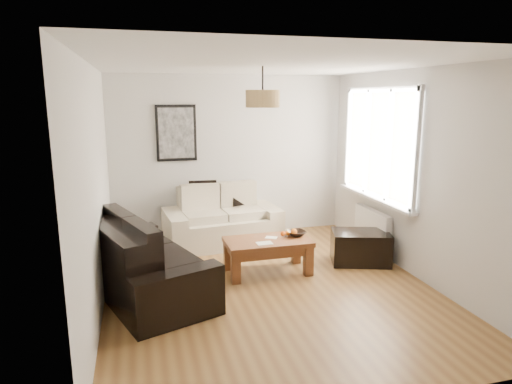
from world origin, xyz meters
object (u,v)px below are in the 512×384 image
object	(u,v)px
coffee_table	(268,256)
ottoman	(360,247)
sofa_leather	(145,258)
loveseat_cream	(222,216)

from	to	relation	value
coffee_table	ottoman	size ratio (longest dim) A/B	1.41
coffee_table	ottoman	bearing A→B (deg)	0.08
sofa_leather	coffee_table	world-z (taller)	sofa_leather
ottoman	sofa_leather	bearing A→B (deg)	-175.29
loveseat_cream	sofa_leather	world-z (taller)	loveseat_cream
loveseat_cream	coffee_table	distance (m)	1.40
loveseat_cream	ottoman	bearing A→B (deg)	-44.14
sofa_leather	coffee_table	distance (m)	1.58
sofa_leather	coffee_table	xyz separation A→B (m)	(1.54, 0.24, -0.20)
loveseat_cream	ottoman	size ratio (longest dim) A/B	2.24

